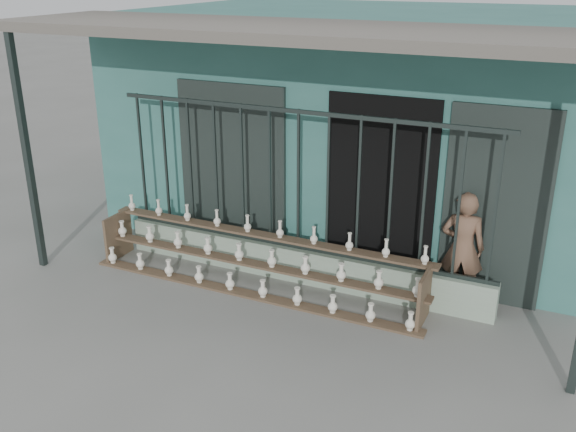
% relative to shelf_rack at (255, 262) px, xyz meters
% --- Properties ---
extents(ground, '(60.00, 60.00, 0.00)m').
position_rel_shelf_rack_xyz_m(ground, '(0.41, -0.89, -0.36)').
color(ground, slate).
extents(workshop_building, '(7.40, 6.60, 3.21)m').
position_rel_shelf_rack_xyz_m(workshop_building, '(0.41, 3.34, 1.26)').
color(workshop_building, '#336D65').
rests_on(workshop_building, ground).
extents(parapet_wall, '(5.00, 0.20, 0.45)m').
position_rel_shelf_rack_xyz_m(parapet_wall, '(0.41, 0.41, -0.13)').
color(parapet_wall, '#98B097').
rests_on(parapet_wall, ground).
extents(security_fence, '(5.00, 0.04, 1.80)m').
position_rel_shelf_rack_xyz_m(security_fence, '(0.41, 0.41, 0.99)').
color(security_fence, '#283330').
rests_on(security_fence, parapet_wall).
extents(shelf_rack, '(4.50, 0.68, 0.85)m').
position_rel_shelf_rack_xyz_m(shelf_rack, '(0.00, 0.00, 0.00)').
color(shelf_rack, brown).
rests_on(shelf_rack, ground).
extents(elderly_woman, '(0.55, 0.40, 1.41)m').
position_rel_shelf_rack_xyz_m(elderly_woman, '(2.41, 0.72, 0.35)').
color(elderly_woman, brown).
rests_on(elderly_woman, ground).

